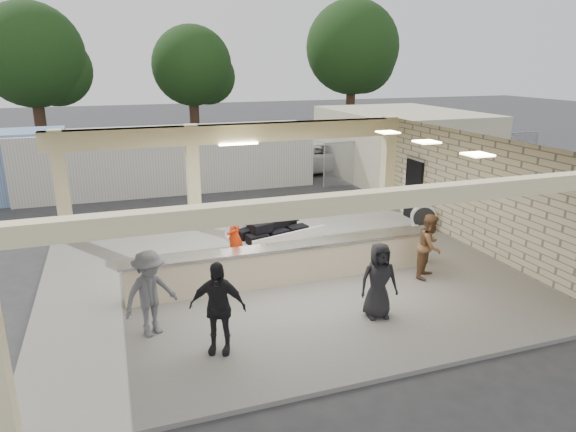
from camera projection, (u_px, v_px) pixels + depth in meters
name	position (u px, v px, depth m)	size (l,w,h in m)	color
ground	(282.00, 277.00, 13.58)	(120.00, 120.00, 0.00)	#2D2D30
pavilion	(282.00, 221.00, 13.86)	(12.01, 10.00, 3.55)	slate
baggage_counter	(289.00, 263.00, 12.96)	(8.20, 0.58, 0.98)	beige
luggage_cart	(274.00, 231.00, 14.54)	(2.74, 2.12, 1.41)	white
drum_fan	(423.00, 217.00, 16.80)	(0.85, 0.55, 0.90)	white
baggage_handler	(235.00, 237.00, 13.58)	(0.67, 0.37, 1.84)	red
passenger_a	(430.00, 246.00, 13.14)	(0.82, 0.36, 1.68)	brown
passenger_b	(218.00, 307.00, 9.68)	(1.08, 0.39, 1.84)	black
passenger_c	(150.00, 293.00, 10.30)	(1.17, 0.41, 1.82)	#54555A
passenger_d	(379.00, 280.00, 11.06)	(0.83, 0.34, 1.69)	black
car_white_a	(321.00, 156.00, 26.47)	(2.56, 5.40, 1.54)	silver
car_white_b	(437.00, 149.00, 29.12)	(1.70, 4.55, 1.44)	silver
car_dark	(292.00, 148.00, 29.26)	(1.51, 4.27, 1.42)	black
container_white	(170.00, 159.00, 22.49)	(12.55, 2.51, 2.72)	silver
fence	(438.00, 156.00, 24.87)	(12.06, 0.06, 2.03)	gray
tree_left	(38.00, 59.00, 31.39)	(6.60, 6.30, 9.00)	#382619
tree_mid	(196.00, 69.00, 36.53)	(6.00, 5.60, 8.00)	#382619
tree_right	(355.00, 51.00, 39.04)	(7.20, 7.00, 10.00)	#382619
adjacent_building	(401.00, 144.00, 25.15)	(6.00, 8.00, 3.20)	beige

